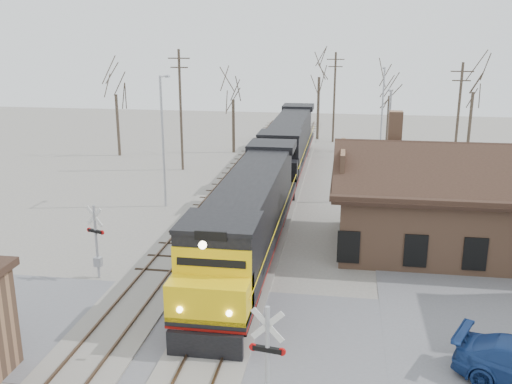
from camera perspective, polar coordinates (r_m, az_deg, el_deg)
ground at (r=24.92m, az=-4.07°, el=-14.16°), size 140.00×140.00×0.00m
road at (r=24.91m, az=-4.07°, el=-14.13°), size 60.00×9.00×0.03m
track_main at (r=38.41m, az=0.91°, el=-3.03°), size 3.40×90.00×0.24m
track_siding at (r=39.25m, az=-5.61°, el=-2.69°), size 3.40×90.00×0.24m
depot at (r=35.20m, az=19.93°, el=-1.76°), size 15.20×9.31×7.90m
locomotive_lead at (r=31.45m, az=-0.75°, el=-2.53°), size 3.27×21.90×4.87m
locomotive_trailing at (r=52.79m, az=3.30°, el=4.91°), size 3.27×21.90×4.61m
crossbuck_near at (r=19.03m, az=1.13°, el=-17.46°), size 1.21×0.32×4.23m
crossbuck_far at (r=30.58m, az=-15.65°, el=-5.05°), size 1.09×0.45×3.97m
streetlight_a at (r=41.57m, az=-9.26°, el=5.64°), size 0.25×2.04×9.50m
streetlight_b at (r=43.53m, az=13.05°, el=5.13°), size 0.25×2.04×8.39m
streetlight_c at (r=59.52m, az=12.52°, el=8.24°), size 0.25×2.04×9.07m
utility_pole_a at (r=52.80m, az=-7.54°, el=8.29°), size 2.00×0.24×10.97m
utility_pole_b at (r=66.92m, az=7.84°, el=9.50°), size 2.00×0.24×10.26m
utility_pole_c at (r=54.94m, az=19.56°, el=7.22°), size 2.00×0.24×9.86m
tree_a at (r=60.31m, az=-13.90°, el=10.43°), size 4.21×4.21×10.32m
tree_b at (r=60.29m, az=-2.31°, el=10.09°), size 3.75×3.75×9.20m
tree_c at (r=68.38m, az=6.36°, el=12.36°), size 4.90×4.90×12.00m
tree_d at (r=62.17m, az=13.27°, el=10.25°), size 3.99×3.99×9.78m
tree_e at (r=62.24m, az=20.98°, el=10.31°), size 4.39×4.39×10.77m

